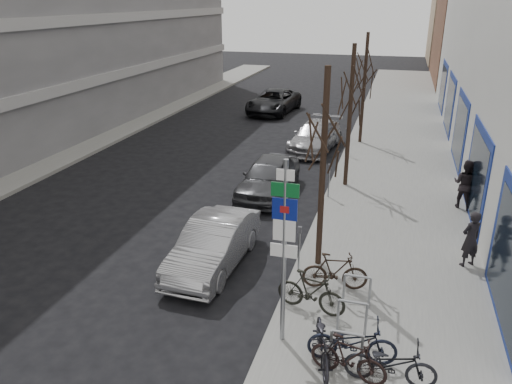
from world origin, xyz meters
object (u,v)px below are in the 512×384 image
Objects in this scene: tree_near at (325,123)px; bike_near_left at (323,340)px; meter_back at (346,139)px; bike_mid_curb at (353,339)px; lane_car at (274,101)px; tree_far at (366,62)px; bike_rack at (352,314)px; meter_mid at (329,177)px; parked_car_front at (213,244)px; pedestrian_far at (465,184)px; bike_near_right at (348,357)px; parked_car_back at (315,136)px; tree_mid at (352,83)px; pedestrian_near at (471,239)px; parked_car_mid at (269,177)px; meter_front at (299,244)px; highway_sign_pole at (284,243)px; bike_far_inner at (335,271)px; bike_far_curb at (391,360)px.

bike_near_left is (0.75, -3.99, -3.41)m from tree_near.
bike_mid_curb is (1.75, -14.30, -0.22)m from meter_back.
lane_car is at bearing 91.18° from bike_near_left.
bike_rack is at bearing -85.68° from tree_far.
meter_mid reaches higher than parked_car_front.
meter_mid reaches higher than bike_rack.
pedestrian_far is at bearing 54.32° from bike_near_left.
bike_rack is 1.39m from bike_near_right.
lane_car is at bearing 123.90° from parked_car_back.
tree_mid reaches higher than parked_car_front.
bike_near_left is 5.93m from pedestrian_near.
parked_car_mid is 0.91× the size of parked_car_back.
meter_front is 0.72× the size of pedestrian_far.
pedestrian_near is at bearing 47.46° from highway_sign_pole.
meter_front is at bearing -90.00° from meter_mid.
pedestrian_near reaches higher than bike_far_inner.
bike_near_left is (0.95, -0.48, -1.76)m from highway_sign_pole.
parked_car_front is (-3.40, 0.46, 0.03)m from bike_far_inner.
meter_mid reaches higher than parked_car_back.
bike_mid_curb is 24.13m from lane_car.
pedestrian_near is at bearing -54.35° from tree_mid.
meter_mid is (-0.45, -8.00, -3.19)m from tree_far.
tree_far is 4.33× the size of meter_mid.
meter_front is 5.50m from meter_mid.
parked_car_mid is at bearing -179.52° from meter_mid.
tree_far is 1.33× the size of parked_car_front.
meter_back reaches higher than bike_near_left.
bike_near_right is 0.49m from bike_mid_curb.
pedestrian_near is at bearing -71.81° from tree_far.
meter_front is 4.64m from pedestrian_near.
tree_far reaches higher than pedestrian_far.
tree_mid is 4.33× the size of meter_back.
tree_near is 6.50m from tree_mid.
meter_front is (-0.25, 3.01, -1.54)m from highway_sign_pole.
highway_sign_pole is at bearing -156.41° from bike_rack.
tree_near is at bearing 85.31° from bike_near_left.
bike_near_left reaches higher than bike_rack.
pedestrian_near is at bearing -14.55° from bike_near_right.
tree_mid is 3.08× the size of bike_mid_curb.
highway_sign_pole is at bearing -88.98° from meter_back.
tree_far is 14.42m from parked_car_front.
tree_far is at bearing 79.80° from meter_back.
pedestrian_near is (3.94, -5.50, -3.16)m from tree_mid.
pedestrian_far is (3.45, 9.29, 0.33)m from bike_near_left.
parked_car_mid reaches higher than parked_car_front.
bike_near_right is 0.78m from bike_far_curb.
tree_far is 8.62m from meter_mid.
bike_far_curb is 5.98m from parked_car_front.
pedestrian_far is (4.20, -7.70, -3.08)m from tree_far.
meter_back is 11.47m from parked_car_front.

